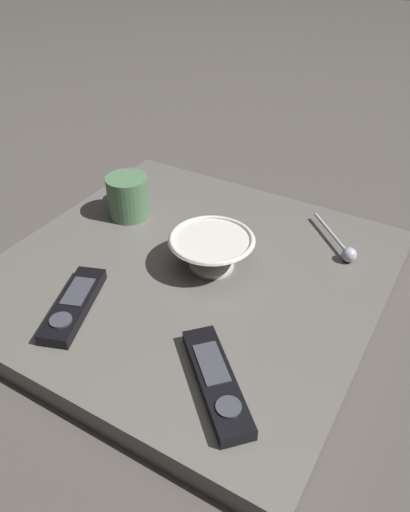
# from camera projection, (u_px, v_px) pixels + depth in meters

# --- Properties ---
(ground_plane) EXTENTS (6.00, 6.00, 0.00)m
(ground_plane) POSITION_uv_depth(u_px,v_px,m) (190.00, 286.00, 0.87)
(ground_plane) COLOR #47423D
(table) EXTENTS (0.62, 0.62, 0.04)m
(table) POSITION_uv_depth(u_px,v_px,m) (190.00, 277.00, 0.86)
(table) COLOR #5B5651
(table) RESTS_ON ground
(cereal_bowl) EXTENTS (0.14, 0.14, 0.06)m
(cereal_bowl) POSITION_uv_depth(u_px,v_px,m) (212.00, 250.00, 0.83)
(cereal_bowl) COLOR beige
(cereal_bowl) RESTS_ON table
(coffee_mug) EXTENTS (0.09, 0.09, 0.08)m
(coffee_mug) POSITION_uv_depth(u_px,v_px,m) (128.00, 196.00, 0.97)
(coffee_mug) COLOR #4C724C
(coffee_mug) RESTS_ON table
(teaspoon) EXTENTS (0.11, 0.11, 0.03)m
(teaspoon) POSITION_uv_depth(u_px,v_px,m) (345.00, 250.00, 0.87)
(teaspoon) COLOR #A3A5B2
(teaspoon) RESTS_ON table
(tv_remote_near) EXTENTS (0.17, 0.10, 0.02)m
(tv_remote_near) POSITION_uv_depth(u_px,v_px,m) (74.00, 305.00, 0.76)
(tv_remote_near) COLOR black
(tv_remote_near) RESTS_ON table
(tv_remote_far) EXTENTS (0.16, 0.16, 0.02)m
(tv_remote_far) POSITION_uv_depth(u_px,v_px,m) (216.00, 381.00, 0.64)
(tv_remote_far) COLOR black
(tv_remote_far) RESTS_ON table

